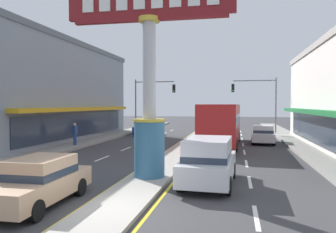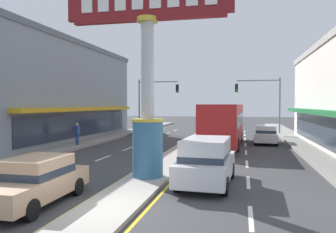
% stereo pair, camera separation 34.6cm
% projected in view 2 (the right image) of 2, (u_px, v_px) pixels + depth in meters
% --- Properties ---
extents(ground_plane, '(160.00, 160.00, 0.00)m').
position_uv_depth(ground_plane, '(107.00, 212.00, 9.95)').
color(ground_plane, '#3A3A3D').
extents(median_strip, '(1.87, 52.00, 0.14)m').
position_uv_depth(median_strip, '(194.00, 142.00, 27.49)').
color(median_strip, '#A39E93').
rests_on(median_strip, ground).
extents(sidewalk_left, '(2.29, 60.00, 0.18)m').
position_uv_depth(sidewalk_left, '(87.00, 142.00, 27.46)').
color(sidewalk_left, gray).
rests_on(sidewalk_left, ground).
extents(sidewalk_right, '(2.29, 60.00, 0.18)m').
position_uv_depth(sidewalk_right, '(309.00, 148.00, 23.62)').
color(sidewalk_right, gray).
rests_on(sidewalk_right, ground).
extents(lane_markings, '(8.61, 52.00, 0.01)m').
position_uv_depth(lane_markings, '(191.00, 145.00, 26.17)').
color(lane_markings, silver).
rests_on(lane_markings, ground).
extents(district_sign, '(7.29, 1.38, 8.38)m').
position_uv_depth(district_sign, '(147.00, 81.00, 14.03)').
color(district_sign, '#33668C').
rests_on(district_sign, median_strip).
extents(storefront_left, '(9.80, 22.94, 8.80)m').
position_uv_depth(storefront_left, '(39.00, 92.00, 29.75)').
color(storefront_left, gray).
rests_on(storefront_left, ground).
extents(traffic_light_left_side, '(4.86, 0.46, 6.20)m').
position_uv_depth(traffic_light_left_side, '(153.00, 96.00, 38.27)').
color(traffic_light_left_side, slate).
rests_on(traffic_light_left_side, ground).
extents(traffic_light_right_side, '(4.86, 0.46, 6.20)m').
position_uv_depth(traffic_light_right_side, '(263.00, 95.00, 35.89)').
color(traffic_light_right_side, slate).
rests_on(traffic_light_right_side, ground).
extents(sedan_near_right_lane, '(2.03, 4.40, 1.53)m').
position_uv_depth(sedan_near_right_lane, '(266.00, 134.00, 27.18)').
color(sedan_near_right_lane, silver).
rests_on(sedan_near_right_lane, ground).
extents(bus_far_right_lane, '(2.90, 11.28, 3.26)m').
position_uv_depth(bus_far_right_lane, '(224.00, 122.00, 25.55)').
color(bus_far_right_lane, '#B21E1E').
rests_on(bus_far_right_lane, ground).
extents(sedan_near_left_lane, '(1.86, 4.31, 1.53)m').
position_uv_depth(sedan_near_left_lane, '(35.00, 180.00, 10.66)').
color(sedan_near_left_lane, tan).
rests_on(sedan_near_left_lane, ground).
extents(sedan_mid_left_lane, '(1.87, 4.31, 1.53)m').
position_uv_depth(sedan_mid_left_lane, '(149.00, 127.00, 35.56)').
color(sedan_mid_left_lane, navy).
rests_on(sedan_mid_left_lane, ground).
extents(suv_far_left_oncoming, '(2.14, 4.69, 1.90)m').
position_uv_depth(suv_far_left_oncoming, '(207.00, 161.00, 13.19)').
color(suv_far_left_oncoming, silver).
rests_on(suv_far_left_oncoming, ground).
extents(pedestrian_near_kerb, '(0.46, 0.37, 1.69)m').
position_uv_depth(pedestrian_near_kerb, '(77.00, 132.00, 24.90)').
color(pedestrian_near_kerb, '#2D4C8C').
rests_on(pedestrian_near_kerb, sidewalk_left).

